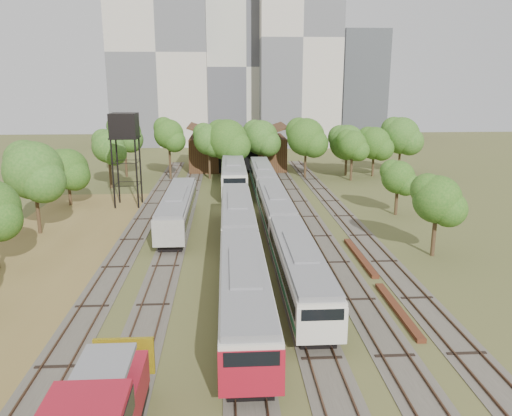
{
  "coord_description": "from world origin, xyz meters",
  "views": [
    {
      "loc": [
        -2.99,
        -27.84,
        14.43
      ],
      "look_at": [
        -0.12,
        19.5,
        2.5
      ],
      "focal_mm": 35.0,
      "sensor_mm": 36.0,
      "label": 1
    }
  ],
  "objects": [
    {
      "name": "tower_far_right",
      "position": [
        34.0,
        110.0,
        14.0
      ],
      "size": [
        12.0,
        12.0,
        28.0
      ],
      "primitive_type": "cube",
      "color": "#3F4347",
      "rests_on": "ground"
    },
    {
      "name": "rail_pile_near",
      "position": [
        8.0,
        1.28,
        0.14
      ],
      "size": [
        0.55,
        8.19,
        0.27
      ],
      "primitive_type": "cube",
      "color": "#5A2C19",
      "rests_on": "ground"
    },
    {
      "name": "railcar_green_set",
      "position": [
        2.0,
        22.09,
        1.81
      ],
      "size": [
        2.78,
        52.07,
        3.43
      ],
      "color": "black",
      "rests_on": "ground"
    },
    {
      "name": "tower_right",
      "position": [
        14.0,
        92.0,
        24.0
      ],
      "size": [
        18.0,
        16.0,
        48.0
      ],
      "primitive_type": "cube",
      "color": "#BFB5A7",
      "rests_on": "ground"
    },
    {
      "name": "old_grey_coach",
      "position": [
        -8.0,
        22.09,
        1.9
      ],
      "size": [
        2.81,
        18.0,
        3.48
      ],
      "color": "black",
      "rests_on": "ground"
    },
    {
      "name": "tower_left",
      "position": [
        -18.0,
        95.0,
        21.0
      ],
      "size": [
        22.0,
        16.0,
        42.0
      ],
      "primitive_type": "cube",
      "color": "#BFB5A7",
      "rests_on": "ground"
    },
    {
      "name": "ground",
      "position": [
        0.0,
        0.0,
        0.0
      ],
      "size": [
        240.0,
        240.0,
        0.0
      ],
      "primitive_type": "plane",
      "color": "#475123",
      "rests_on": "ground"
    },
    {
      "name": "maintenance_shed",
      "position": [
        -1.0,
        57.98,
        2.91
      ],
      "size": [
        16.45,
        11.55,
        7.58
      ],
      "color": "#3C2316",
      "rests_on": "ground"
    },
    {
      "name": "tree_band_right",
      "position": [
        15.49,
        28.97,
        4.96
      ],
      "size": [
        5.48,
        38.16,
        7.57
      ],
      "color": "#382616",
      "rests_on": "ground"
    },
    {
      "name": "tower_centre",
      "position": [
        2.0,
        100.0,
        18.0
      ],
      "size": [
        20.0,
        18.0,
        36.0
      ],
      "primitive_type": "cube",
      "color": "#B8B6A7",
      "rests_on": "ground"
    },
    {
      "name": "railcar_rear",
      "position": [
        -2.0,
        39.04,
        2.13
      ],
      "size": [
        3.25,
        16.07,
        4.03
      ],
      "color": "black",
      "rests_on": "ground"
    },
    {
      "name": "tree_band_far",
      "position": [
        5.33,
        49.59,
        6.06
      ],
      "size": [
        49.42,
        9.22,
        9.53
      ],
      "color": "#382616",
      "rests_on": "ground"
    },
    {
      "name": "water_tower",
      "position": [
        -14.79,
        31.6,
        9.3
      ],
      "size": [
        3.19,
        3.19,
        11.03
      ],
      "color": "black",
      "rests_on": "ground"
    },
    {
      "name": "tree_band_left",
      "position": [
        -20.64,
        15.76,
        5.27
      ],
      "size": [
        8.35,
        56.18,
        9.08
      ],
      "color": "#382616",
      "rests_on": "ground"
    },
    {
      "name": "rail_pile_far",
      "position": [
        8.2,
        11.4,
        0.15
      ],
      "size": [
        0.57,
        9.15,
        0.3
      ],
      "primitive_type": "cube",
      "color": "#5A2C19",
      "rests_on": "ground"
    },
    {
      "name": "railcar_red_set",
      "position": [
        -2.0,
        8.89,
        1.96
      ],
      "size": [
        3.0,
        34.58,
        3.7
      ],
      "color": "black",
      "rests_on": "ground"
    },
    {
      "name": "tracks",
      "position": [
        -0.67,
        25.0,
        0.04
      ],
      "size": [
        24.6,
        80.0,
        0.19
      ],
      "color": "#4C473D",
      "rests_on": "ground"
    },
    {
      "name": "dry_grass_patch",
      "position": [
        -18.0,
        8.0,
        0.02
      ],
      "size": [
        14.0,
        60.0,
        0.04
      ],
      "primitive_type": "cube",
      "color": "brown",
      "rests_on": "ground"
    }
  ]
}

